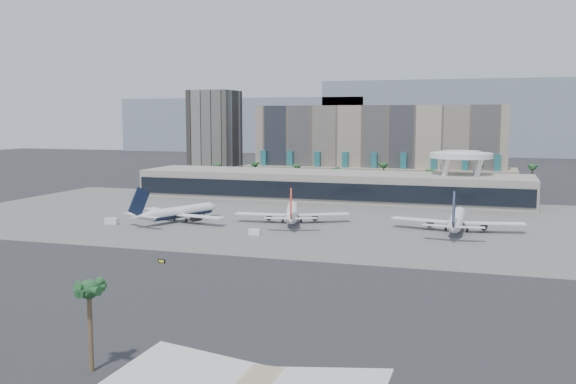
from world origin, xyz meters
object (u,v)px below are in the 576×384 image
(airliner_centre, at_px, (292,213))
(airliner_right, at_px, (457,220))
(airliner_left, at_px, (178,212))
(taxiway_sign, at_px, (162,261))
(service_vehicle_a, at_px, (112,221))
(service_vehicle_b, at_px, (255,232))

(airliner_centre, bearing_deg, airliner_right, -16.24)
(airliner_left, bearing_deg, airliner_right, 27.90)
(airliner_right, relative_size, taxiway_sign, 20.37)
(service_vehicle_a, bearing_deg, airliner_right, 5.64)
(service_vehicle_b, height_order, taxiway_sign, service_vehicle_b)
(airliner_left, height_order, service_vehicle_a, airliner_left)
(airliner_right, bearing_deg, airliner_left, -173.94)
(airliner_right, relative_size, service_vehicle_b, 12.48)
(service_vehicle_a, xyz_separation_m, taxiway_sign, (44.29, -46.38, -0.60))
(service_vehicle_b, relative_size, taxiway_sign, 1.63)
(airliner_left, distance_m, airliner_right, 93.01)
(airliner_centre, bearing_deg, taxiway_sign, -117.21)
(airliner_left, distance_m, service_vehicle_a, 22.44)
(airliner_centre, xyz_separation_m, service_vehicle_b, (-4.40, -24.51, -2.66))
(service_vehicle_b, bearing_deg, service_vehicle_a, 168.23)
(service_vehicle_b, bearing_deg, airliner_right, 14.78)
(airliner_left, relative_size, taxiway_sign, 17.78)
(airliner_centre, relative_size, service_vehicle_a, 9.09)
(airliner_left, relative_size, airliner_right, 0.87)
(service_vehicle_b, bearing_deg, airliner_left, 148.29)
(airliner_left, xyz_separation_m, service_vehicle_b, (33.62, -14.87, -2.56))
(service_vehicle_b, bearing_deg, airliner_centre, 71.98)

